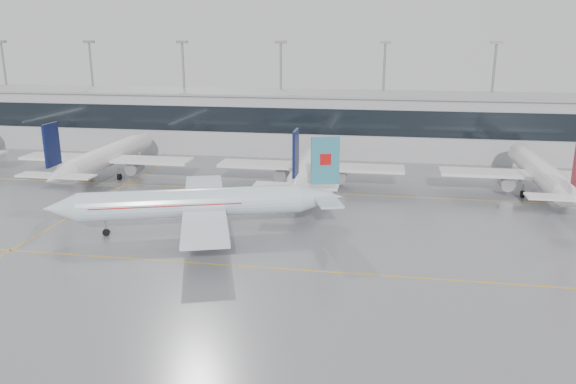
# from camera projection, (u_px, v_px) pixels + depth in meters

# --- Properties ---
(ground) EXTENTS (320.00, 320.00, 0.00)m
(ground) POSITION_uv_depth(u_px,v_px,m) (269.00, 268.00, 58.89)
(ground) COLOR slate
(ground) RESTS_ON ground
(taxi_line_main) EXTENTS (120.00, 0.25, 0.01)m
(taxi_line_main) POSITION_uv_depth(u_px,v_px,m) (269.00, 268.00, 58.89)
(taxi_line_main) COLOR gold
(taxi_line_main) RESTS_ON ground
(taxi_line_north) EXTENTS (120.00, 0.25, 0.01)m
(taxi_line_north) POSITION_uv_depth(u_px,v_px,m) (307.00, 192.00, 87.39)
(taxi_line_north) COLOR gold
(taxi_line_north) RESTS_ON ground
(taxi_line_cross) EXTENTS (0.25, 60.00, 0.01)m
(taxi_line_cross) POSITION_uv_depth(u_px,v_px,m) (79.00, 211.00, 77.94)
(taxi_line_cross) COLOR gold
(taxi_line_cross) RESTS_ON ground
(terminal) EXTENTS (180.00, 15.00, 12.00)m
(terminal) POSITION_uv_depth(u_px,v_px,m) (328.00, 124.00, 116.19)
(terminal) COLOR #A3A4A7
(terminal) RESTS_ON ground
(terminal_glass) EXTENTS (180.00, 0.20, 5.00)m
(terminal_glass) POSITION_uv_depth(u_px,v_px,m) (324.00, 122.00, 108.62)
(terminal_glass) COLOR black
(terminal_glass) RESTS_ON ground
(terminal_roof) EXTENTS (182.00, 16.00, 0.40)m
(terminal_roof) POSITION_uv_depth(u_px,v_px,m) (329.00, 94.00, 114.53)
(terminal_roof) COLOR gray
(terminal_roof) RESTS_ON ground
(light_masts) EXTENTS (156.40, 1.00, 22.60)m
(light_masts) POSITION_uv_depth(u_px,v_px,m) (331.00, 85.00, 119.93)
(light_masts) COLOR gray
(light_masts) RESTS_ON ground
(air_canada_jet) EXTENTS (35.85, 29.26, 11.52)m
(air_canada_jet) POSITION_uv_depth(u_px,v_px,m) (202.00, 203.00, 69.07)
(air_canada_jet) COLOR silver
(air_canada_jet) RESTS_ON ground
(parked_jet_b) EXTENTS (29.64, 36.96, 11.72)m
(parked_jet_b) POSITION_uv_depth(u_px,v_px,m) (107.00, 157.00, 95.51)
(parked_jet_b) COLOR white
(parked_jet_b) RESTS_ON ground
(parked_jet_c) EXTENTS (29.64, 36.96, 11.72)m
(parked_jet_c) POSITION_uv_depth(u_px,v_px,m) (310.00, 164.00, 89.91)
(parked_jet_c) COLOR white
(parked_jet_c) RESTS_ON ground
(parked_jet_d) EXTENTS (29.64, 36.96, 11.72)m
(parked_jet_d) POSITION_uv_depth(u_px,v_px,m) (541.00, 173.00, 84.31)
(parked_jet_d) COLOR white
(parked_jet_d) RESTS_ON ground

